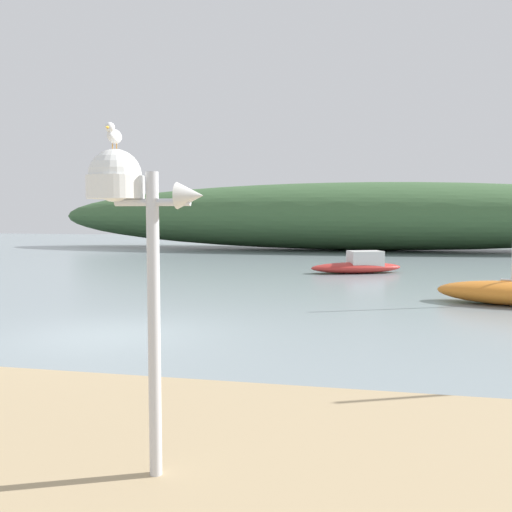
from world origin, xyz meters
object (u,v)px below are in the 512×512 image
(mast_structure, at_px, (127,206))
(motorboat_west_reach, at_px, (359,265))
(seagull_on_radar, at_px, (114,134))
(sailboat_inner_mooring, at_px, (512,293))

(mast_structure, distance_m, motorboat_west_reach, 21.60)
(mast_structure, height_order, seagull_on_radar, seagull_on_radar)
(seagull_on_radar, xyz_separation_m, sailboat_inner_mooring, (6.45, 13.06, -3.09))
(mast_structure, xyz_separation_m, seagull_on_radar, (-0.11, -0.02, 0.66))
(motorboat_west_reach, distance_m, sailboat_inner_mooring, 9.64)
(mast_structure, bearing_deg, seagull_on_radar, -171.70)
(seagull_on_radar, height_order, sailboat_inner_mooring, sailboat_inner_mooring)
(mast_structure, distance_m, seagull_on_radar, 0.67)
(sailboat_inner_mooring, bearing_deg, mast_structure, -115.92)
(mast_structure, xyz_separation_m, sailboat_inner_mooring, (6.34, 13.04, -2.43))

